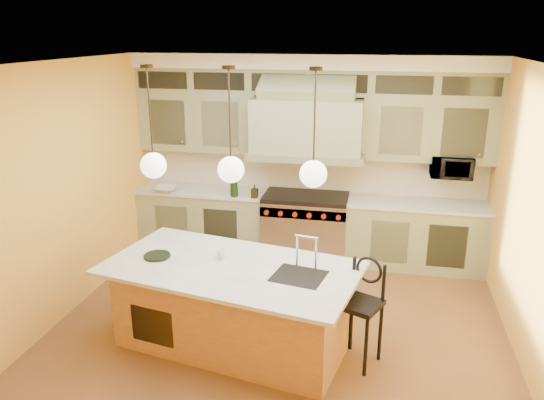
% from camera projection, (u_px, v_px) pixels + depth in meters
% --- Properties ---
extents(floor, '(5.00, 5.00, 0.00)m').
position_uv_depth(floor, '(276.00, 334.00, 5.85)').
color(floor, brown).
rests_on(floor, ground).
extents(ceiling, '(5.00, 5.00, 0.00)m').
position_uv_depth(ceiling, '(277.00, 64.00, 4.96)').
color(ceiling, white).
rests_on(ceiling, wall_back).
extents(wall_back, '(5.00, 0.00, 5.00)m').
position_uv_depth(wall_back, '(310.00, 156.00, 7.74)').
color(wall_back, gold).
rests_on(wall_back, ground).
extents(wall_front, '(5.00, 0.00, 5.00)m').
position_uv_depth(wall_front, '(192.00, 347.00, 3.08)').
color(wall_front, gold).
rests_on(wall_front, ground).
extents(wall_left, '(0.00, 5.00, 5.00)m').
position_uv_depth(wall_left, '(57.00, 195.00, 5.89)').
color(wall_left, gold).
rests_on(wall_left, ground).
extents(wall_right, '(0.00, 5.00, 5.00)m').
position_uv_depth(wall_right, '(540.00, 228.00, 4.92)').
color(wall_right, gold).
rests_on(wall_right, ground).
extents(back_cabinetry, '(5.00, 0.77, 2.90)m').
position_uv_depth(back_cabinetry, '(308.00, 161.00, 7.49)').
color(back_cabinetry, gray).
rests_on(back_cabinetry, floor).
extents(range, '(1.20, 0.74, 0.96)m').
position_uv_depth(range, '(305.00, 226.00, 7.70)').
color(range, silver).
rests_on(range, floor).
extents(kitchen_island, '(2.76, 1.80, 1.35)m').
position_uv_depth(kitchen_island, '(235.00, 304.00, 5.55)').
color(kitchen_island, '#A8653B').
rests_on(kitchen_island, floor).
extents(counter_stool, '(0.50, 0.50, 1.09)m').
position_uv_depth(counter_stool, '(361.00, 306.00, 5.20)').
color(counter_stool, black).
rests_on(counter_stool, floor).
extents(microwave, '(0.54, 0.37, 0.30)m').
position_uv_depth(microwave, '(451.00, 167.00, 7.12)').
color(microwave, black).
rests_on(microwave, back_cabinetry).
extents(oil_bottle_a, '(0.12, 0.12, 0.31)m').
position_uv_depth(oil_bottle_a, '(234.00, 186.00, 7.50)').
color(oil_bottle_a, black).
rests_on(oil_bottle_a, back_cabinetry).
extents(oil_bottle_b, '(0.09, 0.10, 0.19)m').
position_uv_depth(oil_bottle_b, '(255.00, 191.00, 7.46)').
color(oil_bottle_b, black).
rests_on(oil_bottle_b, back_cabinetry).
extents(fruit_bowl, '(0.33, 0.33, 0.08)m').
position_uv_depth(fruit_bowl, '(166.00, 189.00, 7.74)').
color(fruit_bowl, beige).
rests_on(fruit_bowl, back_cabinetry).
extents(cup, '(0.12, 0.12, 0.10)m').
position_uv_depth(cup, '(221.00, 254.00, 5.53)').
color(cup, silver).
rests_on(cup, kitchen_island).
extents(pendant_left, '(0.26, 0.26, 1.11)m').
position_uv_depth(pendant_left, '(153.00, 163.00, 5.26)').
color(pendant_left, '#2D2319').
rests_on(pendant_left, ceiling).
extents(pendant_center, '(0.26, 0.26, 1.11)m').
position_uv_depth(pendant_center, '(231.00, 167.00, 5.10)').
color(pendant_center, '#2D2319').
rests_on(pendant_center, ceiling).
extents(pendant_right, '(0.26, 0.26, 1.11)m').
position_uv_depth(pendant_right, '(313.00, 171.00, 4.94)').
color(pendant_right, '#2D2319').
rests_on(pendant_right, ceiling).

